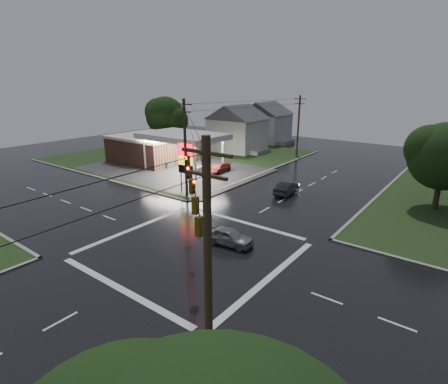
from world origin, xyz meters
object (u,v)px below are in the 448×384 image
Objects in this scene: car_north at (286,188)px; car_crossing at (229,236)px; tree_nw_behind at (166,116)px; utility_pole_nw at (185,147)px; utility_pole_se at (208,273)px; tree_ne_near at (446,157)px; pylon_sign at (185,160)px; utility_pole_n at (298,125)px; house_near at (238,128)px; house_far at (266,122)px; gas_station at (156,147)px; car_pump at (218,168)px.

car_crossing is (2.57, -14.97, -0.05)m from car_north.
utility_pole_nw is at bearing -40.10° from tree_nw_behind.
tree_ne_near is at bearing 81.62° from utility_pole_se.
utility_pole_se is (20.00, -20.00, 1.71)m from pylon_sign.
utility_pole_n is 28.55m from tree_ne_near.
tree_ne_near reaches higher than house_near.
house_far reaches higher than car_crossing.
utility_pole_se is at bearing -45.00° from utility_pole_nw.
tree_ne_near reaches higher than pylon_sign.
utility_pole_nw is at bearing 135.00° from utility_pole_se.
utility_pole_n is at bearing 18.21° from tree_nw_behind.
utility_pole_se is 2.68× the size of car_crossing.
utility_pole_n is at bearing 48.53° from gas_station.
car_crossing is (12.27, -8.10, -3.31)m from pylon_sign.
pylon_sign is 0.55× the size of utility_pole_se.
utility_pole_n is at bearing 90.00° from utility_pole_nw.
tree_nw_behind is at bearing -27.31° from car_north.
gas_station is 28.61m from house_far.
tree_ne_near reaches higher than gas_station.
car_north reaches higher than car_crossing.
house_far is (-12.45, 38.50, -1.32)m from utility_pole_nw.
tree_nw_behind reaches higher than pylon_sign.
gas_station is 2.50× the size of utility_pole_n.
tree_nw_behind is at bearing 152.13° from car_pump.
car_crossing is at bearing -52.31° from car_pump.
car_pump is at bearing -19.18° from car_north.
tree_ne_near is at bearing -9.47° from tree_nw_behind.
car_pump is at bearing -176.22° from tree_ne_near.
utility_pole_n reaches higher than gas_station.
house_near is at bearing 24.98° from tree_nw_behind.
utility_pole_se is 65.55m from house_far.
tree_ne_near is at bearing 3.30° from gas_station.
car_north is 12.74m from car_pump.
tree_nw_behind is at bearing -161.79° from utility_pole_n.
tree_nw_behind is at bearing -155.02° from house_near.
house_far is 37.40m from car_north.
car_north is (9.70, 6.87, -3.26)m from pylon_sign.
utility_pole_n is 2.56× the size of car_crossing.
utility_pole_n reaches higher than car_crossing.
tree_nw_behind is at bearing 44.98° from car_crossing.
utility_pole_n is at bearing 9.91° from house_near.
utility_pole_nw is 1.00× the size of house_far.
car_north is (33.04, -12.63, -5.43)m from tree_nw_behind.
car_north is at bearing -67.14° from utility_pole_n.
gas_station is 2.62× the size of tree_nw_behind.
gas_station is at bearing 179.80° from car_pump.
house_far is 29.39m from car_pump.
utility_pole_nw is at bearing -32.23° from gas_station.
car_north is at bearing 35.29° from pylon_sign.
house_near is (-11.45, -2.00, -1.06)m from utility_pole_n.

